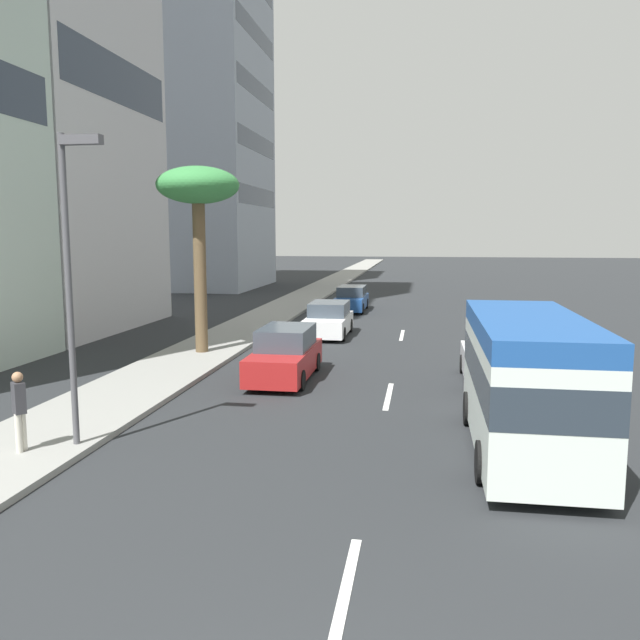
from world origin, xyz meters
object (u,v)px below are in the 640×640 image
at_px(car_second, 491,358).
at_px(pedestrian_near_lamp, 19,407).
at_px(car_lead, 329,320).
at_px(palm_tree, 198,193).
at_px(minibus_fourth, 527,379).
at_px(car_fifth, 285,355).
at_px(car_third, 351,299).
at_px(street_lamp, 72,256).

xyz_separation_m(car_second, pedestrian_near_lamp, (-8.91, 10.69, 0.32)).
relative_size(car_lead, palm_tree, 0.62).
relative_size(car_lead, pedestrian_near_lamp, 2.58).
bearing_deg(palm_tree, pedestrian_near_lamp, -179.25).
height_order(car_lead, pedestrian_near_lamp, pedestrian_near_lamp).
xyz_separation_m(car_lead, palm_tree, (-5.67, 4.26, 5.57)).
distance_m(car_second, minibus_fourth, 6.89).
height_order(minibus_fourth, pedestrian_near_lamp, minibus_fourth).
relative_size(car_second, pedestrian_near_lamp, 2.36).
relative_size(minibus_fourth, car_fifth, 1.45).
bearing_deg(car_second, car_fifth, 94.48).
bearing_deg(palm_tree, car_third, -15.00).
distance_m(car_third, palm_tree, 17.22).
bearing_deg(palm_tree, car_second, -105.61).
distance_m(car_fifth, street_lamp, 9.00).
relative_size(car_fifth, street_lamp, 0.69).
bearing_deg(car_fifth, minibus_fourth, 46.94).
height_order(car_third, street_lamp, street_lamp).
xyz_separation_m(car_second, palm_tree, (3.03, 10.84, 5.53)).
distance_m(car_third, street_lamp, 27.42).
height_order(car_lead, car_third, car_lead).
bearing_deg(car_third, pedestrian_near_lamp, -8.35).
bearing_deg(pedestrian_near_lamp, street_lamp, 74.44).
distance_m(car_second, palm_tree, 12.54).
height_order(car_second, street_lamp, street_lamp).
height_order(car_second, car_third, car_second).
bearing_deg(car_lead, car_second, 37.14).
xyz_separation_m(minibus_fourth, palm_tree, (9.86, 10.90, 4.66)).
distance_m(car_third, car_fifth, 19.29).
distance_m(minibus_fourth, car_fifth, 9.28).
bearing_deg(car_lead, minibus_fourth, 23.17).
bearing_deg(car_lead, car_third, -179.76).
relative_size(minibus_fourth, pedestrian_near_lamp, 3.88).
xyz_separation_m(car_second, car_third, (18.76, 6.63, -0.07)).
bearing_deg(car_third, minibus_fourth, 14.64).
bearing_deg(car_third, street_lamp, -6.44).
distance_m(car_lead, palm_tree, 9.02).
xyz_separation_m(car_second, minibus_fourth, (-6.83, -0.06, 0.87)).
bearing_deg(pedestrian_near_lamp, palm_tree, 132.14).
xyz_separation_m(car_third, pedestrian_near_lamp, (-27.67, 4.06, 0.39)).
bearing_deg(street_lamp, palm_tree, 5.91).
relative_size(car_second, car_third, 0.86).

